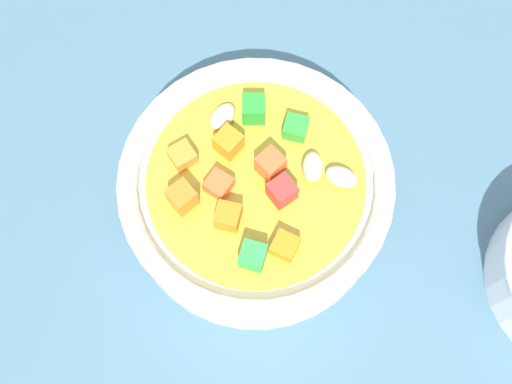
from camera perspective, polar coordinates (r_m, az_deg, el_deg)
The scene contains 2 objects.
ground_plane at distance 41.10cm, azimuth 0.00°, elevation -1.56°, with size 140.00×140.00×2.00cm, color #42667A.
soup_bowl_main at distance 37.74cm, azimuth -0.00°, elevation 0.15°, with size 15.32×15.32×5.72cm.
Camera 1 is at (-7.96, -10.21, 38.01)cm, focal length 46.46 mm.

